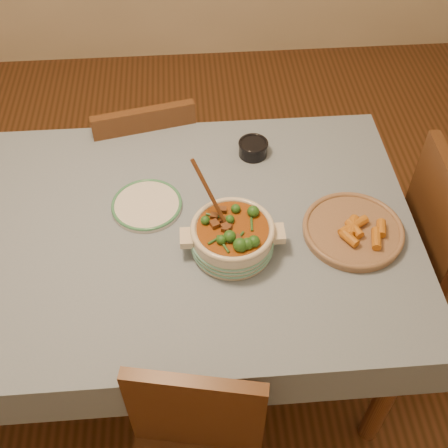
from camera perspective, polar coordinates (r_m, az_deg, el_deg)
name	(u,v)px	position (r m, az deg, el deg)	size (l,w,h in m)	color
floor	(174,345)	(2.46, -5.05, -12.11)	(4.50, 4.50, 0.00)	#472B14
dining_table	(161,247)	(1.91, -6.37, -2.32)	(1.68, 1.08, 0.76)	brown
stew_casserole	(232,235)	(1.72, 0.85, -1.16)	(0.32, 0.26, 0.31)	beige
white_plate	(147,205)	(1.90, -7.85, 1.93)	(0.31, 0.31, 0.02)	silver
condiment_bowl	(253,148)	(2.07, 2.98, 7.77)	(0.13, 0.13, 0.06)	black
fried_plate	(353,229)	(1.85, 13.00, -0.50)	(0.41, 0.41, 0.05)	#997155
chair_far	(147,165)	(2.47, -7.80, 5.97)	(0.47, 0.47, 0.85)	#55381A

